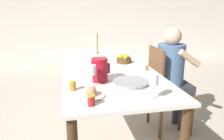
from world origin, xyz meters
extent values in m
plane|color=beige|center=(0.00, 0.00, 0.00)|extent=(20.00, 20.00, 0.00)
cube|color=silver|center=(0.00, 3.37, 1.30)|extent=(10.00, 0.06, 2.60)
cube|color=white|center=(0.00, 0.00, 0.76)|extent=(0.93, 2.16, 0.03)
cylinder|color=#472D19|center=(-0.40, 1.02, 0.37)|extent=(0.07, 0.07, 0.74)
cylinder|color=#472D19|center=(0.40, 1.02, 0.37)|extent=(0.07, 0.07, 0.74)
cylinder|color=brown|center=(0.91, 0.05, 0.22)|extent=(0.04, 0.04, 0.43)
cylinder|color=brown|center=(0.91, -0.32, 0.22)|extent=(0.04, 0.04, 0.43)
cylinder|color=brown|center=(0.54, 0.05, 0.22)|extent=(0.04, 0.04, 0.43)
cylinder|color=brown|center=(0.54, -0.32, 0.22)|extent=(0.04, 0.04, 0.43)
cube|color=brown|center=(0.72, -0.14, 0.45)|extent=(0.42, 0.42, 0.03)
cube|color=brown|center=(0.53, -0.14, 0.72)|extent=(0.03, 0.39, 0.52)
cylinder|color=#33333D|center=(0.87, -0.04, 0.23)|extent=(0.09, 0.09, 0.46)
cylinder|color=#33333D|center=(0.87, -0.20, 0.23)|extent=(0.09, 0.09, 0.46)
cube|color=#33333D|center=(0.79, -0.12, 0.51)|extent=(0.30, 0.34, 0.11)
cylinder|color=#4C6B93|center=(0.70, -0.12, 0.78)|extent=(0.30, 0.30, 0.46)
sphere|color=#D6AD8E|center=(0.70, -0.12, 1.10)|extent=(0.19, 0.19, 0.19)
cylinder|color=#D6AD8E|center=(0.80, -0.33, 0.90)|extent=(0.25, 0.06, 0.20)
cylinder|color=#A31423|center=(-0.14, -0.48, 0.87)|extent=(0.14, 0.14, 0.20)
cube|color=#A31423|center=(-0.06, -0.48, 0.89)|extent=(0.02, 0.02, 0.09)
cone|color=#A31423|center=(-0.20, -0.48, 0.96)|extent=(0.04, 0.04, 0.04)
cylinder|color=white|center=(-0.22, -0.61, 0.77)|extent=(0.06, 0.06, 0.00)
cylinder|color=white|center=(-0.22, -0.61, 0.83)|extent=(0.01, 0.01, 0.10)
cylinder|color=white|center=(-0.22, -0.61, 0.92)|extent=(0.06, 0.06, 0.08)
cylinder|color=white|center=(0.17, -0.94, 0.77)|extent=(0.06, 0.06, 0.00)
cylinder|color=white|center=(0.17, -0.94, 0.83)|extent=(0.01, 0.01, 0.10)
cylinder|color=white|center=(0.17, -0.94, 0.92)|extent=(0.06, 0.06, 0.08)
cylinder|color=red|center=(0.17, -0.94, 0.90)|extent=(0.05, 0.05, 0.04)
cylinder|color=silver|center=(0.34, -0.24, 0.78)|extent=(0.15, 0.15, 0.01)
cylinder|color=silver|center=(0.34, -0.24, 0.81)|extent=(0.09, 0.09, 0.06)
cube|color=silver|center=(0.39, -0.24, 0.81)|extent=(0.01, 0.01, 0.03)
cylinder|color=silver|center=(-0.01, 0.28, 0.78)|extent=(0.15, 0.15, 0.01)
cylinder|color=silver|center=(-0.01, 0.28, 0.81)|extent=(0.09, 0.09, 0.06)
cube|color=silver|center=(0.04, 0.28, 0.81)|extent=(0.01, 0.01, 0.03)
cylinder|color=#9E9EA3|center=(0.10, -0.61, 0.78)|extent=(0.30, 0.30, 0.02)
cylinder|color=#9E9EA3|center=(0.10, -0.61, 0.80)|extent=(0.30, 0.30, 0.01)
cylinder|color=silver|center=(-0.25, -0.81, 0.78)|extent=(0.19, 0.19, 0.01)
sphere|color=tan|center=(-0.25, -0.81, 0.81)|extent=(0.08, 0.08, 0.08)
cylinder|color=#A81E1E|center=(-0.27, -0.96, 0.81)|extent=(0.05, 0.05, 0.07)
cylinder|color=gold|center=(-0.27, -0.96, 0.84)|extent=(0.05, 0.05, 0.01)
cylinder|color=#C67A1E|center=(-0.38, -0.65, 0.81)|extent=(0.05, 0.05, 0.07)
cylinder|color=gold|center=(-0.38, -0.65, 0.84)|extent=(0.05, 0.05, 0.01)
cylinder|color=brown|center=(0.23, 0.12, 0.80)|extent=(0.18, 0.18, 0.06)
sphere|color=gold|center=(0.27, 0.11, 0.84)|extent=(0.06, 0.06, 0.06)
sphere|color=gold|center=(0.24, 0.16, 0.84)|extent=(0.06, 0.06, 0.06)
sphere|color=gold|center=(0.19, 0.12, 0.84)|extent=(0.06, 0.06, 0.06)
sphere|color=gold|center=(0.24, 0.08, 0.84)|extent=(0.06, 0.06, 0.06)
cylinder|color=olive|center=(0.00, 0.71, 0.78)|extent=(0.06, 0.06, 0.01)
cylinder|color=olive|center=(0.00, 0.71, 0.92)|extent=(0.02, 0.02, 0.27)
cylinder|color=beige|center=(0.00, 0.71, 1.08)|extent=(0.02, 0.02, 0.05)
camera|label=1|loc=(-0.40, -2.28, 1.40)|focal=35.00mm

